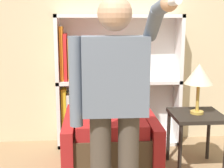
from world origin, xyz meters
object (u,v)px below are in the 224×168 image
at_px(bookcase, 107,83).
at_px(table_lamp, 199,75).
at_px(person_standing, 115,99).
at_px(side_table, 196,122).
at_px(armchair, 110,135).

bearing_deg(bookcase, table_lamp, -41.60).
bearing_deg(person_standing, side_table, 42.55).
xyz_separation_m(bookcase, armchair, (-0.02, -0.70, -0.38)).
relative_size(bookcase, table_lamp, 3.14).
relative_size(bookcase, armchair, 1.31).
relative_size(bookcase, person_standing, 0.95).
xyz_separation_m(person_standing, table_lamp, (0.87, 0.80, 0.02)).
distance_m(bookcase, table_lamp, 1.13).
bearing_deg(side_table, person_standing, -137.45).
height_order(armchair, side_table, armchair).
relative_size(armchair, person_standing, 0.72).
bearing_deg(person_standing, bookcase, 88.68).
distance_m(bookcase, armchair, 0.80).
height_order(armchair, person_standing, person_standing).
relative_size(person_standing, table_lamp, 3.31).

